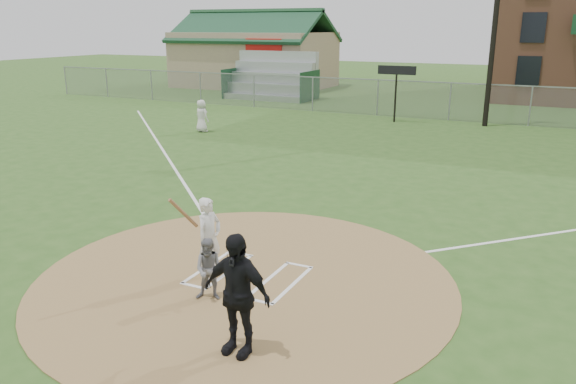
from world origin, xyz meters
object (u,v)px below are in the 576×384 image
at_px(batter_at_plate, 209,238).
at_px(ondeck_player, 202,116).
at_px(home_plate, 240,275).
at_px(catcher, 210,269).
at_px(umpire, 237,294).

bearing_deg(batter_at_plate, ondeck_player, 124.64).
height_order(home_plate, catcher, catcher).
relative_size(home_plate, ondeck_player, 0.27).
bearing_deg(batter_at_plate, catcher, -56.25).
distance_m(home_plate, umpire, 2.91).
height_order(home_plate, batter_at_plate, batter_at_plate).
xyz_separation_m(catcher, umpire, (1.35, -1.30, 0.39)).
height_order(ondeck_player, batter_at_plate, batter_at_plate).
bearing_deg(catcher, umpire, -65.23).
bearing_deg(catcher, batter_at_plate, 102.40).
distance_m(catcher, umpire, 1.92).
xyz_separation_m(ondeck_player, batter_at_plate, (9.38, -13.58, 0.09)).
xyz_separation_m(home_plate, umpire, (1.36, -2.38, 0.97)).
bearing_deg(batter_at_plate, umpire, -48.14).
bearing_deg(umpire, batter_at_plate, 135.04).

